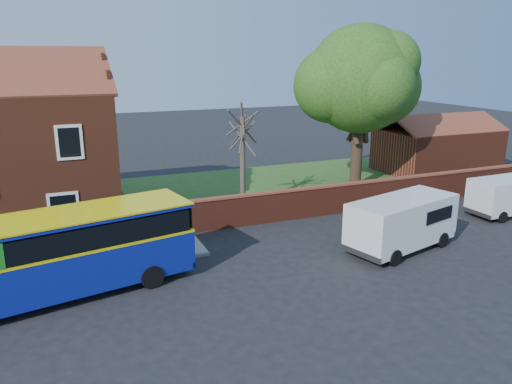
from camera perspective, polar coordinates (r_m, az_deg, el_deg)
name	(u,v)px	position (r m, az deg, el deg)	size (l,w,h in m)	color
ground	(188,307)	(17.36, -7.76, -12.86)	(120.00, 120.00, 0.00)	black
grass_strip	(328,182)	(33.48, 8.19, 1.16)	(26.00, 12.00, 0.04)	#426B28
boundary_wall	(383,193)	(28.46, 14.36, -0.07)	(22.00, 0.38, 1.60)	maroon
outbuilding	(437,149)	(38.45, 19.97, 4.66)	(8.20, 5.06, 4.17)	maroon
bus	(42,255)	(18.40, -23.30, -6.60)	(9.98, 4.31, 2.95)	navy
van_near	(402,221)	(22.36, 16.35, -3.22)	(5.54, 3.33, 2.27)	silver
van_far	(511,194)	(29.40, 27.10, -0.22)	(4.56, 1.97, 1.99)	silver
large_tree	(360,82)	(31.51, 11.78, 12.16)	(8.21, 6.50, 10.02)	black
bare_tree	(243,158)	(26.64, -1.54, 3.86)	(2.08, 2.47, 5.54)	#4C4238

